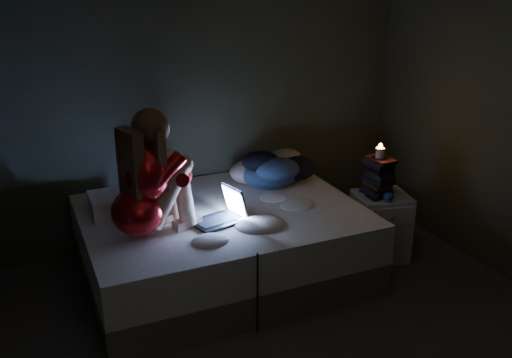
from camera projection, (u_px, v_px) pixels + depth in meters
floor at (313, 352)px, 3.49m from camera, size 3.60×3.80×0.02m
wall_back at (207, 89)px, 4.67m from camera, size 3.60×0.02×2.60m
bed at (223, 243)px, 4.26m from camera, size 2.02×1.52×0.56m
pillow at (123, 202)px, 4.12m from camera, size 0.48×0.34×0.14m
woman at (135, 176)px, 3.59m from camera, size 0.61×0.49×0.86m
laptop at (217, 206)px, 3.91m from camera, size 0.41×0.34×0.25m
clothes_pile at (271, 167)px, 4.60m from camera, size 0.63×0.57×0.31m
nightstand at (380, 226)px, 4.56m from camera, size 0.48×0.45×0.55m
book_stack at (378, 175)px, 4.42m from camera, size 0.19×0.25×0.33m
candle at (380, 151)px, 4.34m from camera, size 0.07×0.07×0.08m
phone at (376, 199)px, 4.37m from camera, size 0.09×0.15×0.01m
blue_orb at (392, 197)px, 4.32m from camera, size 0.08×0.08×0.08m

